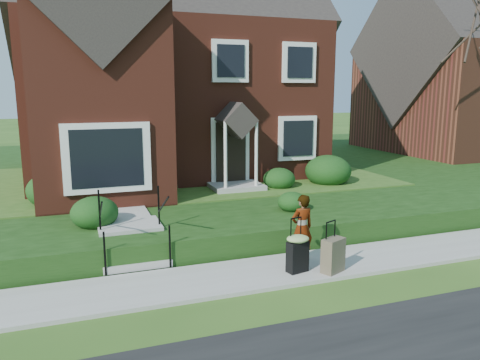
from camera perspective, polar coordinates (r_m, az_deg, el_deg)
name	(u,v)px	position (r m, az deg, el deg)	size (l,w,h in m)	color
ground	(268,274)	(9.80, 3.44, -11.35)	(120.00, 120.00, 0.00)	#2D5119
sidewalk	(268,272)	(9.79, 3.44, -11.13)	(60.00, 1.60, 0.08)	#9E9B93
terrace	(255,167)	(20.95, 1.79, 1.54)	(44.00, 20.00, 0.60)	#16330D
walkway	(118,200)	(13.72, -14.65, -2.42)	(1.20, 6.00, 0.06)	#9E9B93
main_house	(163,48)	(18.32, -9.36, 15.64)	(10.40, 10.20, 9.40)	maroon
neighbour_house	(471,60)	(27.57, 26.33, 13.01)	(9.40, 8.00, 9.20)	brown
front_steps	(132,238)	(10.73, -13.02, -6.93)	(1.40, 2.02, 1.50)	#9E9B93
foundation_shrubs	(209,180)	(13.93, -3.84, -0.05)	(10.11, 3.96, 1.08)	black
woman	(302,228)	(10.14, 7.56, -5.81)	(0.53, 0.35, 1.46)	#999999
suitcase_black	(298,251)	(9.60, 7.03, -8.59)	(0.54, 0.47, 1.13)	black
suitcase_olive	(333,255)	(9.74, 11.28, -8.97)	(0.56, 0.45, 1.06)	brown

